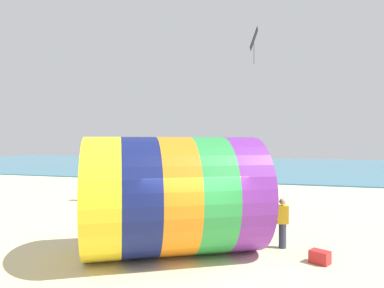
{
  "coord_description": "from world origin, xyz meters",
  "views": [
    {
      "loc": [
        2.44,
        -8.94,
        3.45
      ],
      "look_at": [
        -1.14,
        2.91,
        3.34
      ],
      "focal_mm": 32.0,
      "sensor_mm": 36.0,
      "label": 1
    }
  ],
  "objects_px": {
    "kite_black_diamond": "(254,39)",
    "cooler_box": "(320,257)",
    "giant_inflatable_tube": "(174,195)",
    "bystander_near_water": "(92,177)",
    "kite_handler": "(283,223)"
  },
  "relations": [
    {
      "from": "cooler_box",
      "to": "kite_handler",
      "type": "bearing_deg",
      "value": 132.73
    },
    {
      "from": "kite_black_diamond",
      "to": "cooler_box",
      "type": "xyz_separation_m",
      "value": [
        3.63,
        -15.46,
        -10.85
      ]
    },
    {
      "from": "kite_black_diamond",
      "to": "cooler_box",
      "type": "relative_size",
      "value": 5.1
    },
    {
      "from": "kite_handler",
      "to": "kite_black_diamond",
      "type": "bearing_deg",
      "value": 100.19
    },
    {
      "from": "giant_inflatable_tube",
      "to": "kite_handler",
      "type": "height_order",
      "value": "giant_inflatable_tube"
    },
    {
      "from": "kite_handler",
      "to": "bystander_near_water",
      "type": "height_order",
      "value": "bystander_near_water"
    },
    {
      "from": "cooler_box",
      "to": "bystander_near_water",
      "type": "bearing_deg",
      "value": 142.52
    },
    {
      "from": "giant_inflatable_tube",
      "to": "kite_handler",
      "type": "distance_m",
      "value": 3.65
    },
    {
      "from": "kite_handler",
      "to": "giant_inflatable_tube",
      "type": "bearing_deg",
      "value": -154.47
    },
    {
      "from": "kite_handler",
      "to": "bystander_near_water",
      "type": "xyz_separation_m",
      "value": [
        -13.71,
        10.18,
        0.04
      ]
    },
    {
      "from": "giant_inflatable_tube",
      "to": "bystander_near_water",
      "type": "xyz_separation_m",
      "value": [
        -10.53,
        11.69,
        -0.94
      ]
    },
    {
      "from": "kite_handler",
      "to": "kite_black_diamond",
      "type": "xyz_separation_m",
      "value": [
        -2.57,
        14.31,
        10.21
      ]
    },
    {
      "from": "bystander_near_water",
      "to": "giant_inflatable_tube",
      "type": "bearing_deg",
      "value": -47.99
    },
    {
      "from": "giant_inflatable_tube",
      "to": "bystander_near_water",
      "type": "relative_size",
      "value": 3.78
    },
    {
      "from": "kite_black_diamond",
      "to": "giant_inflatable_tube",
      "type": "bearing_deg",
      "value": -92.18
    }
  ]
}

